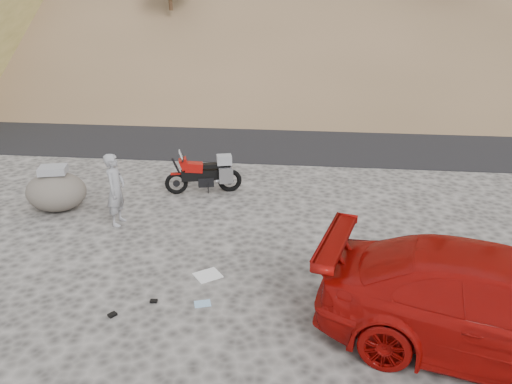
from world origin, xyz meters
TOP-DOWN VIEW (x-y plane):
  - ground at (0.00, 0.00)m, footprint 140.00×140.00m
  - road at (0.00, 9.00)m, footprint 120.00×7.00m
  - motorcycle at (-0.23, 3.03)m, footprint 1.98×0.89m
  - man at (-1.86, 0.92)m, footprint 0.42×0.62m
  - red_car at (5.29, -2.74)m, footprint 5.69×3.41m
  - boulder at (-3.63, 1.52)m, footprint 1.50×1.30m
  - gear_white_cloth at (0.63, -1.11)m, footprint 0.62×0.61m
  - gear_funnel at (3.29, -1.76)m, footprint 0.18×0.18m
  - gear_glove_a at (-0.12, -2.05)m, footprint 0.13×0.10m
  - gear_glove_b at (-0.68, -2.52)m, footprint 0.16×0.17m
  - gear_blue_cloth at (0.72, -2.02)m, footprint 0.33×0.28m

SIDE VIEW (x-z plane):
  - ground at x=0.00m, z-range 0.00..0.00m
  - road at x=0.00m, z-range -0.03..0.03m
  - man at x=-1.86m, z-range -0.84..0.84m
  - red_car at x=5.29m, z-range -0.77..0.77m
  - gear_blue_cloth at x=0.72m, z-range 0.00..0.01m
  - gear_white_cloth at x=0.63m, z-range 0.00..0.02m
  - gear_glove_a at x=-0.12m, z-range 0.00..0.04m
  - gear_glove_b at x=-0.68m, z-range 0.00..0.04m
  - gear_funnel at x=3.29m, z-range 0.00..0.18m
  - boulder at x=-3.63m, z-range -0.07..1.05m
  - motorcycle at x=-0.23m, z-range -0.09..1.12m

